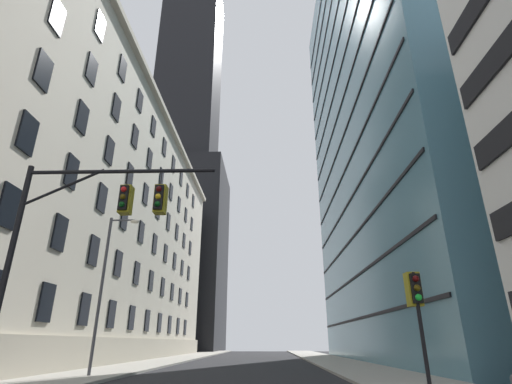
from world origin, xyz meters
TOP-DOWN VIEW (x-y plane):
  - station_building at (-17.55, 28.44)m, footprint 13.77×68.88m
  - dark_skyscraper at (-19.85, 80.33)m, footprint 22.67×22.67m
  - glass_office_midrise at (18.53, 30.43)m, footprint 15.17×42.52m
  - traffic_signal_mast at (-4.03, 2.79)m, footprint 6.99×0.63m
  - traffic_light_near_right at (6.64, 2.63)m, footprint 0.40×0.63m
  - street_lamppost at (-7.51, 12.86)m, footprint 1.88×0.32m

SIDE VIEW (x-z plane):
  - traffic_light_near_right at x=6.64m, z-range 1.28..5.03m
  - street_lamppost at x=-7.51m, z-range 0.86..9.81m
  - traffic_signal_mast at x=-4.03m, z-range 1.75..9.47m
  - station_building at x=-17.55m, z-range -0.02..29.52m
  - glass_office_midrise at x=18.53m, z-range 0.00..57.64m
  - dark_skyscraper at x=-19.85m, z-range -42.00..165.58m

